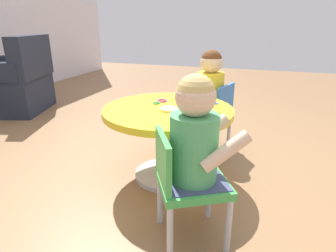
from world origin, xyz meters
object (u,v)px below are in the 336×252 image
craft_scissors (211,103)px  child_chair_right (213,112)px  seated_child_left (195,134)px  armchair_dark (15,85)px  craft_table (168,127)px  seated_child_right (210,84)px  rolling_pin (199,114)px  child_chair_left (185,182)px

craft_scissors → child_chair_right: bearing=7.1°
seated_child_left → armchair_dark: bearing=60.7°
craft_table → craft_scissors: size_ratio=5.71×
seated_child_right → craft_scissors: size_ratio=3.59×
seated_child_left → seated_child_right: size_ratio=1.00×
armchair_dark → rolling_pin: bearing=-112.8°
rolling_pin → seated_child_left: bearing=-169.8°
craft_table → child_chair_right: (0.56, -0.19, -0.05)m
child_chair_right → craft_scissors: child_chair_right is taller
seated_child_right → armchair_dark: size_ratio=0.57×
craft_table → child_chair_left: 0.59m
child_chair_left → craft_scissors: bearing=2.4°
seated_child_left → rolling_pin: seated_child_left is taller
seated_child_right → child_chair_right: bearing=-105.1°
seated_child_left → rolling_pin: bearing=10.2°
craft_table → craft_scissors: 0.32m
child_chair_left → seated_child_right: bearing=6.0°
seated_child_left → armchair_dark: size_ratio=0.57×
seated_child_right → craft_scissors: seated_child_right is taller
child_chair_right → rolling_pin: size_ratio=2.44×
craft_table → seated_child_right: seated_child_right is taller
craft_table → seated_child_left: bearing=-149.6°
seated_child_left → seated_child_right: same height
craft_table → seated_child_left: 0.61m
child_chair_right → craft_scissors: bearing=-172.9°
child_chair_left → craft_scissors: (0.71, 0.03, 0.18)m
seated_child_right → armchair_dark: bearing=82.6°
armchair_dark → rolling_pin: armchair_dark is taller
seated_child_left → armchair_dark: (1.37, 2.45, -0.22)m
child_chair_right → seated_child_right: (0.01, 0.04, 0.23)m
seated_child_right → armchair_dark: 2.33m
child_chair_left → rolling_pin: size_ratio=2.44×
child_chair_left → seated_child_right: (1.09, 0.11, 0.23)m
child_chair_left → armchair_dark: 2.78m
craft_table → child_chair_left: bearing=-153.5°
child_chair_left → craft_scissors: child_chair_left is taller
child_chair_right → armchair_dark: 2.36m
craft_table → craft_scissors: bearing=-51.6°
seated_child_left → craft_scissors: bearing=5.3°
rolling_pin → craft_scissors: (0.32, -0.00, -0.02)m
craft_table → child_chair_right: child_chair_right is taller
child_chair_left → craft_table: bearing=26.5°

